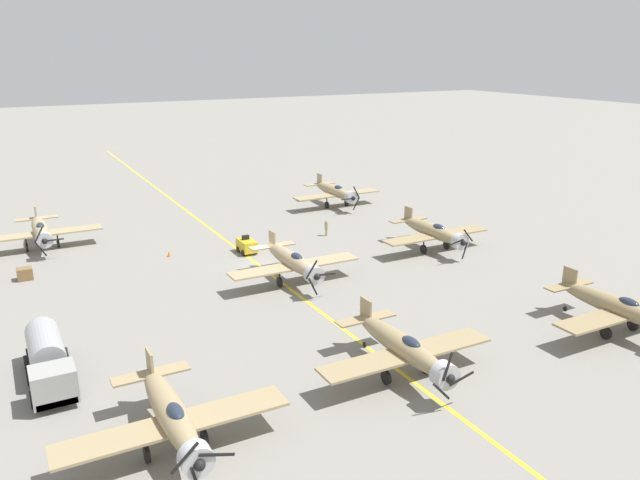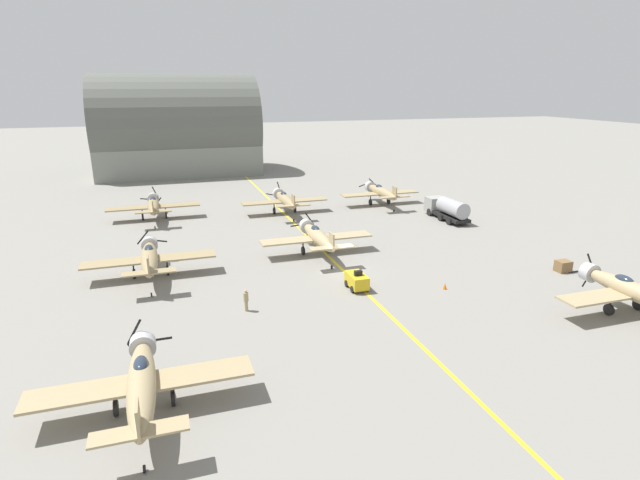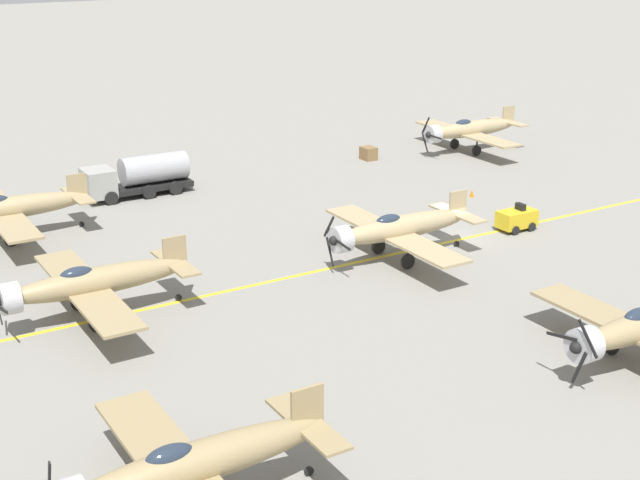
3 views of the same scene
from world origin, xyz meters
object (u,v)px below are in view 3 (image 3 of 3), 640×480
at_px(airplane_near_right, 469,129).
at_px(tow_tractor, 517,219).
at_px(airplane_far_left, 191,465).
at_px(traffic_cone, 472,193).
at_px(airplane_mid_center, 398,228).
at_px(fuel_tanker, 137,176).
at_px(supply_crate_by_tanker, 369,153).
at_px(airplane_far_right, 8,209).
at_px(airplane_far_center, 92,283).

xyz_separation_m(airplane_near_right, tow_tractor, (-18.34, 11.36, -1.22)).
distance_m(airplane_far_left, traffic_cone, 40.91).
bearing_deg(tow_tractor, airplane_far_left, 119.06).
distance_m(airplane_near_right, airplane_mid_center, 28.44).
relative_size(airplane_mid_center, tow_tractor, 4.62).
distance_m(airplane_near_right, fuel_tanker, 30.03).
xyz_separation_m(airplane_near_right, airplane_mid_center, (-18.80, 21.34, 0.00)).
bearing_deg(tow_tractor, supply_crate_by_tanker, -6.05).
bearing_deg(airplane_mid_center, airplane_far_right, 40.47).
relative_size(airplane_far_center, airplane_near_right, 1.00).
bearing_deg(airplane_far_center, fuel_tanker, -39.86).
xyz_separation_m(airplane_far_center, airplane_mid_center, (-1.06, -18.24, 0.00)).
xyz_separation_m(tow_tractor, traffic_cone, (7.40, -2.49, -0.52)).
distance_m(airplane_far_left, airplane_far_right, 32.46).
height_order(airplane_far_left, airplane_mid_center, airplane_far_left).
bearing_deg(supply_crate_by_tanker, fuel_tanker, 90.28).
xyz_separation_m(tow_tractor, supply_crate_by_tanker, (20.60, -2.18, -0.24)).
distance_m(airplane_near_right, traffic_cone, 14.19).
distance_m(fuel_tanker, traffic_cone, 24.84).
height_order(airplane_near_right, tow_tractor, airplane_near_right).
xyz_separation_m(airplane_mid_center, traffic_cone, (7.86, -12.46, -1.74)).
relative_size(airplane_near_right, supply_crate_by_tanker, 9.14).
xyz_separation_m(airplane_far_right, supply_crate_by_tanker, (5.06, -31.11, -1.46)).
bearing_deg(airplane_far_right, airplane_far_center, -169.05).
bearing_deg(traffic_cone, airplane_mid_center, 122.22).
bearing_deg(airplane_far_center, airplane_far_left, 158.91).
height_order(airplane_mid_center, traffic_cone, airplane_mid_center).
height_order(fuel_tanker, traffic_cone, fuel_tanker).
bearing_deg(airplane_far_left, airplane_far_right, -14.14).
bearing_deg(airplane_far_center, airplane_far_right, -11.32).
bearing_deg(airplane_near_right, tow_tractor, 154.88).
relative_size(airplane_far_center, supply_crate_by_tanker, 9.14).
bearing_deg(airplane_far_center, supply_crate_by_tanker, -70.68).
bearing_deg(airplane_far_right, airplane_mid_center, -121.94).
height_order(airplane_far_center, airplane_far_right, airplane_far_center).
height_order(airplane_mid_center, supply_crate_by_tanker, airplane_mid_center).
relative_size(airplane_near_right, airplane_mid_center, 1.00).
distance_m(airplane_mid_center, supply_crate_by_tanker, 24.36).
distance_m(airplane_far_left, tow_tractor, 34.78).
xyz_separation_m(airplane_far_left, airplane_mid_center, (16.43, -20.41, 0.00)).
xyz_separation_m(airplane_far_center, airplane_far_left, (-17.49, 2.17, 0.00)).
height_order(tow_tractor, supply_crate_by_tanker, tow_tractor).
height_order(airplane_far_center, airplane_far_left, airplane_far_center).
height_order(airplane_far_left, supply_crate_by_tanker, airplane_far_left).
height_order(airplane_far_left, tow_tractor, airplane_far_left).
bearing_deg(fuel_tanker, airplane_near_right, -94.13).
bearing_deg(supply_crate_by_tanker, airplane_far_right, 99.24).
bearing_deg(airplane_far_left, traffic_cone, -65.10).
bearing_deg(fuel_tanker, airplane_mid_center, -157.68).
relative_size(airplane_far_center, airplane_mid_center, 1.00).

